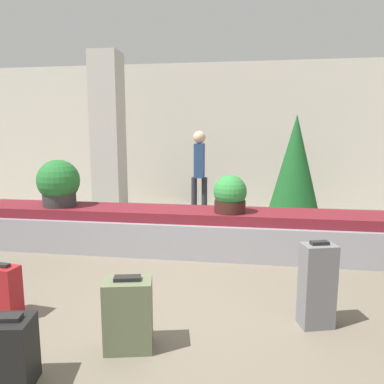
% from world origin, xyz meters
% --- Properties ---
extents(ground_plane, '(18.00, 18.00, 0.00)m').
position_xyz_m(ground_plane, '(0.00, 0.00, 0.00)').
color(ground_plane, '#6B6051').
extents(back_wall, '(18.00, 0.06, 3.20)m').
position_xyz_m(back_wall, '(0.00, 5.25, 1.60)').
color(back_wall, beige).
rests_on(back_wall, ground_plane).
extents(carousel, '(6.60, 0.85, 0.61)m').
position_xyz_m(carousel, '(0.00, 1.75, 0.29)').
color(carousel, gray).
rests_on(carousel, ground_plane).
extents(pillar, '(0.55, 0.55, 3.20)m').
position_xyz_m(pillar, '(-1.99, 3.79, 1.60)').
color(pillar, beige).
rests_on(pillar, ground_plane).
extents(suitcase_0, '(0.32, 0.26, 0.77)m').
position_xyz_m(suitcase_0, '(1.39, -0.13, 0.37)').
color(suitcase_0, slate).
rests_on(suitcase_0, ground_plane).
extents(suitcase_1, '(0.31, 0.31, 0.50)m').
position_xyz_m(suitcase_1, '(-0.74, -1.26, 0.24)').
color(suitcase_1, black).
rests_on(suitcase_1, ground_plane).
extents(suitcase_2, '(0.41, 0.33, 0.59)m').
position_xyz_m(suitcase_2, '(-0.12, -0.72, 0.28)').
color(suitcase_2, '#5B6647').
rests_on(suitcase_2, ground_plane).
extents(suitcase_3, '(0.32, 0.21, 0.51)m').
position_xyz_m(suitcase_3, '(-1.41, -0.40, 0.24)').
color(suitcase_3, maroon).
rests_on(suitcase_3, ground_plane).
extents(potted_plant_0, '(0.61, 0.61, 0.68)m').
position_xyz_m(potted_plant_0, '(-1.97, 1.72, 0.93)').
color(potted_plant_0, '#2D2D2D').
rests_on(potted_plant_0, carousel).
extents(potted_plant_1, '(0.45, 0.45, 0.51)m').
position_xyz_m(potted_plant_1, '(0.53, 1.65, 0.84)').
color(potted_plant_1, '#381914').
rests_on(potted_plant_1, carousel).
extents(traveler_0, '(0.31, 0.32, 1.70)m').
position_xyz_m(traveler_0, '(-0.17, 3.77, 1.02)').
color(traveler_0, '#282833').
rests_on(traveler_0, ground_plane).
extents(decorated_tree, '(0.94, 0.94, 2.00)m').
position_xyz_m(decorated_tree, '(1.61, 3.74, 1.09)').
color(decorated_tree, '#4C331E').
rests_on(decorated_tree, ground_plane).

